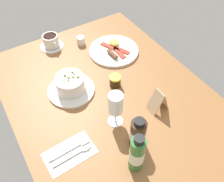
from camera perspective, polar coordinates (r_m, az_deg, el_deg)
The scene contains 11 objects.
ground_plane at distance 110.39cm, azimuth -0.84°, elevation -1.29°, with size 110.00×84.00×3.00cm, color brown.
porridge_bowl at distance 109.22cm, azimuth -9.69°, elevation 1.39°, with size 20.99×20.99×9.16cm.
cutlery_setting at distance 94.22cm, azimuth -9.59°, elevation -13.96°, with size 11.88×18.98×0.90cm.
coffee_cup at distance 135.84cm, azimuth -14.06°, elevation 11.15°, with size 13.07×12.43×6.96cm.
creamer_jug at distance 135.70cm, azimuth -7.35°, elevation 11.69°, with size 5.22×4.28×4.94cm.
wine_glass at distance 91.85cm, azimuth 0.84°, elevation -3.26°, with size 6.34×6.34×16.12cm.
jam_jar at distance 110.81cm, azimuth 0.75°, elevation 2.33°, with size 5.41×5.41×5.65cm.
sauce_bottle_green at distance 83.69cm, azimuth 5.83°, elevation -14.43°, with size 5.22×5.22×18.93cm.
sauce_bottle_brown at distance 89.95cm, azimuth 6.06°, elevation -9.81°, with size 5.97×5.97×14.72cm.
breakfast_plate at distance 130.08cm, azimuth 0.43°, elevation 9.52°, with size 25.92×25.92×3.70cm.
menu_card at distance 102.30cm, azimuth 10.88°, elevation -2.13°, with size 5.51×7.88×10.33cm.
Camera 1 is at (61.27, -36.10, 82.93)cm, focal length 39.12 mm.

